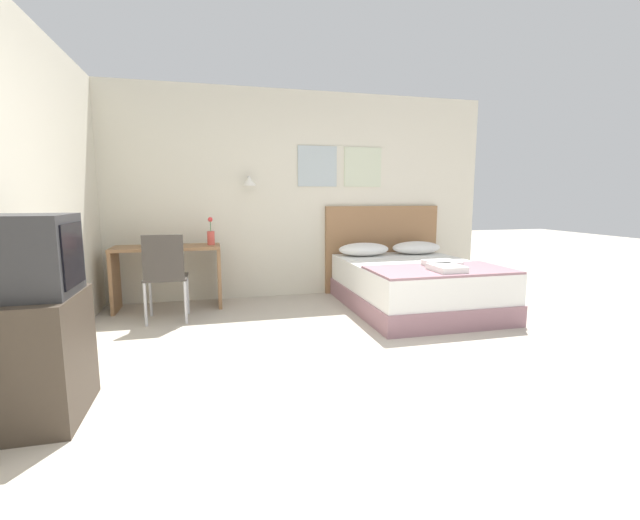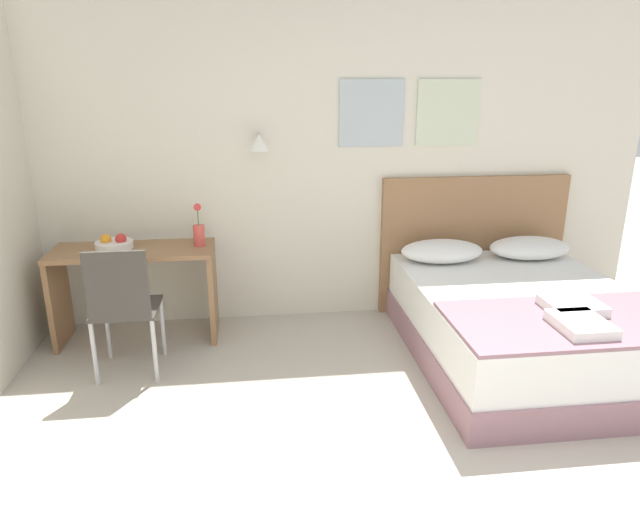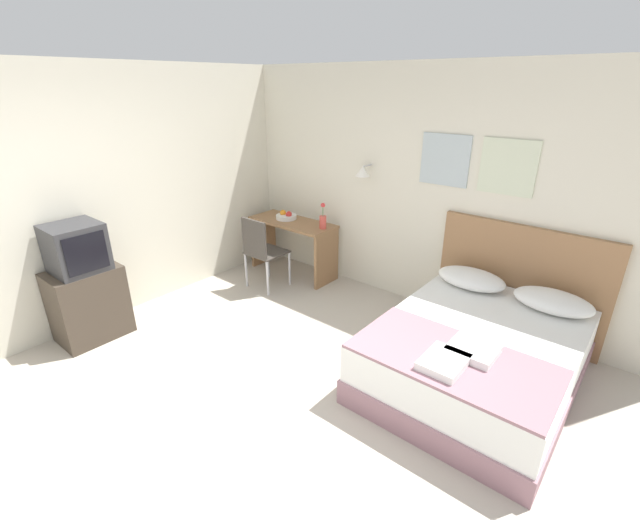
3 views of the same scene
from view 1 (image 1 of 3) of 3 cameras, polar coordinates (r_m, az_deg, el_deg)
name	(u,v)px [view 1 (image 1 of 3)]	position (r m, az deg, el deg)	size (l,w,h in m)	color
ground_plane	(369,387)	(3.11, 6.55, -16.48)	(24.00, 24.00, 0.00)	#B2A899
wall_back	(291,195)	(5.67, -3.87, 8.66)	(5.39, 0.31, 2.65)	beige
bed	(414,286)	(5.16, 12.47, -3.38)	(1.51, 1.96, 0.54)	gray
headboard	(382,249)	(6.02, 8.27, 1.51)	(1.63, 0.06, 1.18)	#8E6642
pillow_left	(364,249)	(5.61, 5.86, 1.43)	(0.67, 0.42, 0.17)	white
pillow_right	(416,248)	(5.91, 12.71, 1.62)	(0.67, 0.42, 0.17)	white
throw_blanket	(440,270)	(4.62, 15.74, -1.27)	(1.46, 0.78, 0.02)	gray
folded_towel_near_foot	(442,264)	(4.78, 15.92, -0.46)	(0.34, 0.31, 0.06)	white
folded_towel_mid_bed	(447,268)	(4.49, 16.53, -1.03)	(0.28, 0.36, 0.06)	white
desk	(168,265)	(5.31, -19.64, -0.62)	(1.20, 0.49, 0.74)	#8E6642
desk_chair	(165,271)	(4.70, -19.97, -1.39)	(0.43, 0.43, 0.93)	#3D3833
fruit_bowl	(155,243)	(5.31, -21.19, 2.13)	(0.28, 0.28, 0.12)	silver
flower_vase	(211,236)	(5.26, -14.35, 3.17)	(0.09, 0.09, 0.33)	#D14C42
tv_stand	(38,358)	(3.06, -33.48, -10.83)	(0.48, 0.65, 0.74)	#3D3328
television	(28,256)	(2.93, -34.39, 0.46)	(0.47, 0.47, 0.47)	#2D2D30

